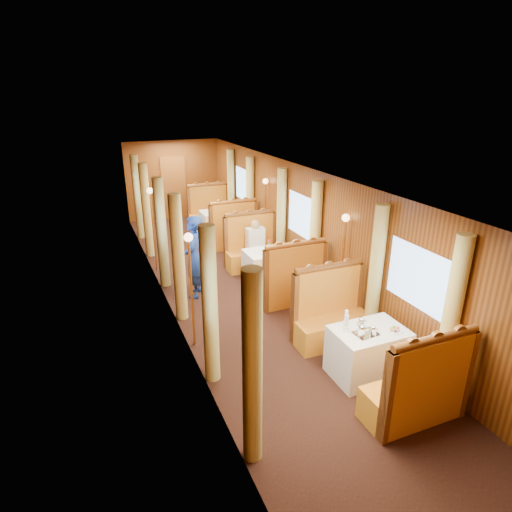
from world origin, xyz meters
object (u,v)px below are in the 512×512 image
table_mid (270,267)px  banquette_far_aft (210,214)px  banquette_near_fwd (417,392)px  banquette_near_aft (331,318)px  tea_tray (366,334)px  table_near (368,352)px  banquette_mid_aft (252,250)px  rose_vase_mid (269,243)px  banquette_mid_fwd (291,283)px  banquette_far_fwd (232,232)px  fruit_plate (395,330)px  teapot_left (362,332)px  steward (194,257)px  passenger (256,240)px  rose_vase_far (220,205)px  teapot_back (361,324)px  teapot_right (373,332)px  table_far (220,224)px

table_mid → banquette_far_aft: bearing=90.0°
banquette_far_aft → banquette_near_fwd: bearing=-90.0°
banquette_near_aft → tea_tray: banquette_near_aft is taller
table_near → banquette_mid_aft: banquette_mid_aft is taller
table_mid → rose_vase_mid: bearing=119.9°
banquette_mid_fwd → banquette_far_fwd: 3.50m
table_near → fruit_plate: bearing=-27.5°
banquette_mid_aft → banquette_far_fwd: same height
banquette_near_aft → banquette_mid_aft: size_ratio=1.00×
banquette_near_fwd → teapot_left: (-0.22, 0.91, 0.40)m
steward → passenger: (1.65, 0.77, -0.11)m
banquette_mid_aft → rose_vase_far: (0.02, 2.47, 0.50)m
rose_vase_mid → banquette_far_fwd: bearing=89.7°
banquette_near_aft → teapot_back: (-0.08, -0.92, 0.39)m
tea_tray → passenger: size_ratio=0.45×
banquette_mid_aft → teapot_left: (-0.22, -4.61, 0.40)m
table_mid → teapot_right: teapot_right is taller
teapot_back → steward: 3.78m
tea_tray → rose_vase_mid: size_ratio=0.94×
steward → tea_tray: bearing=45.3°
teapot_right → banquette_near_aft: bearing=89.6°
table_mid → steward: steward is taller
banquette_mid_aft → rose_vase_mid: 1.11m
table_far → banquette_far_aft: banquette_far_aft is taller
banquette_near_aft → table_far: banquette_near_aft is taller
banquette_near_aft → banquette_far_fwd: (0.00, 4.97, 0.00)m
fruit_plate → table_mid: bearing=94.7°
banquette_far_aft → steward: steward is taller
banquette_mid_fwd → table_far: (0.00, 4.51, -0.05)m
banquette_far_aft → teapot_left: bearing=-91.6°
banquette_mid_fwd → banquette_far_aft: 5.53m
table_near → banquette_far_aft: size_ratio=0.78×
table_mid → rose_vase_far: size_ratio=2.92×
fruit_plate → banquette_near_fwd: bearing=-109.5°
banquette_mid_aft → rose_vase_far: size_ratio=3.72×
banquette_near_fwd → steward: (-1.65, 4.54, 0.42)m
banquette_far_fwd → fruit_plate: size_ratio=5.99×
rose_vase_far → rose_vase_mid: bearing=-90.5°
table_mid → rose_vase_mid: (-0.01, 0.02, 0.55)m
banquette_far_fwd → table_mid: bearing=-90.0°
table_mid → teapot_left: 3.63m
teapot_left → rose_vase_mid: (0.21, 3.62, 0.11)m
banquette_near_fwd → banquette_far_aft: bearing=90.0°
banquette_near_fwd → teapot_left: bearing=103.5°
tea_tray → teapot_back: teapot_back is taller
banquette_near_aft → tea_tray: bearing=-96.5°
table_far → fruit_plate: (0.30, -7.16, 0.39)m
banquette_far_fwd → teapot_left: bearing=-92.1°
banquette_mid_fwd → tea_tray: 2.58m
banquette_far_aft → teapot_right: banquette_far_aft is taller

